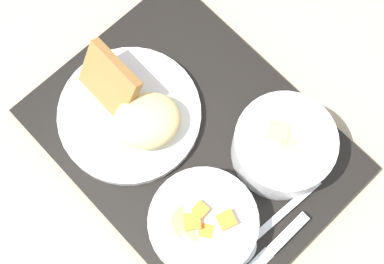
{
  "coord_description": "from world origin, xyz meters",
  "views": [
    {
      "loc": [
        -0.12,
        0.15,
        0.68
      ],
      "look_at": [
        0.0,
        0.0,
        0.05
      ],
      "focal_mm": 50.0,
      "sensor_mm": 36.0,
      "label": 1
    }
  ],
  "objects_px": {
    "knife": "(267,254)",
    "bowl_salad": "(203,224)",
    "bowl_soup": "(283,146)",
    "spoon": "(255,237)",
    "plate_main": "(133,113)"
  },
  "relations": [
    {
      "from": "bowl_salad",
      "to": "plate_main",
      "type": "height_order",
      "value": "plate_main"
    },
    {
      "from": "plate_main",
      "to": "knife",
      "type": "distance_m",
      "value": 0.24
    },
    {
      "from": "knife",
      "to": "bowl_salad",
      "type": "bearing_deg",
      "value": -66.86
    },
    {
      "from": "spoon",
      "to": "knife",
      "type": "bearing_deg",
      "value": 84.1
    },
    {
      "from": "plate_main",
      "to": "knife",
      "type": "xyz_separation_m",
      "value": [
        -0.24,
        0.04,
        -0.01
      ]
    },
    {
      "from": "knife",
      "to": "bowl_soup",
      "type": "bearing_deg",
      "value": -142.63
    },
    {
      "from": "plate_main",
      "to": "spoon",
      "type": "distance_m",
      "value": 0.22
    },
    {
      "from": "plate_main",
      "to": "spoon",
      "type": "relative_size",
      "value": 1.16
    },
    {
      "from": "spoon",
      "to": "bowl_soup",
      "type": "bearing_deg",
      "value": -147.92
    },
    {
      "from": "bowl_soup",
      "to": "spoon",
      "type": "bearing_deg",
      "value": 110.22
    },
    {
      "from": "bowl_salad",
      "to": "spoon",
      "type": "xyz_separation_m",
      "value": [
        -0.06,
        -0.03,
        -0.02
      ]
    },
    {
      "from": "knife",
      "to": "plate_main",
      "type": "bearing_deg",
      "value": -89.82
    },
    {
      "from": "bowl_soup",
      "to": "knife",
      "type": "height_order",
      "value": "bowl_soup"
    },
    {
      "from": "bowl_soup",
      "to": "knife",
      "type": "relative_size",
      "value": 0.65
    },
    {
      "from": "bowl_soup",
      "to": "spoon",
      "type": "xyz_separation_m",
      "value": [
        -0.04,
        0.11,
        -0.03
      ]
    }
  ]
}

